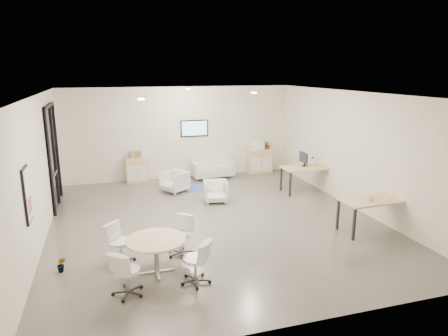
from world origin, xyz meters
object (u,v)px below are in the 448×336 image
sideboard_right (260,161)px  loveseat (212,169)px  desk_rear (307,170)px  round_table (156,243)px  armchair_left (175,180)px  armchair_right (216,190)px  sideboard_left (137,170)px  desk_front (373,203)px

sideboard_right → loveseat: 1.88m
desk_rear → round_table: desk_rear is taller
sideboard_right → armchair_left: bearing=-157.3°
sideboard_right → armchair_right: (-2.49, -2.79, -0.10)m
sideboard_left → round_table: size_ratio=0.76×
sideboard_right → desk_front: size_ratio=0.58×
sideboard_left → round_table: sideboard_left is taller
sideboard_left → sideboard_right: 4.49m
sideboard_left → loveseat: size_ratio=0.57×
sideboard_left → desk_front: (4.96, -6.01, 0.29)m
loveseat → desk_rear: size_ratio=0.97×
desk_rear → sideboard_right: bearing=102.6°
sideboard_right → round_table: bearing=-125.8°
desk_rear → desk_front: desk_front is taller
sideboard_right → desk_front: (0.47, -5.99, 0.27)m
round_table → sideboard_right: bearing=54.2°
sideboard_right → loveseat: sideboard_right is taller
armchair_left → round_table: size_ratio=0.65×
round_table → sideboard_left: bearing=88.2°
sideboard_right → round_table: (-4.70, -6.52, 0.15)m
loveseat → desk_rear: 3.50m
armchair_left → armchair_right: (0.97, -1.34, -0.02)m
sideboard_left → armchair_right: sideboard_left is taller
armchair_left → loveseat: bearing=96.3°
sideboard_left → armchair_right: 3.45m
armchair_left → desk_front: 6.01m
loveseat → armchair_right: 2.74m
loveseat → desk_rear: bearing=-50.1°
armchair_left → desk_front: bearing=7.4°
sideboard_left → round_table: (-0.21, -6.54, 0.18)m
sideboard_right → armchair_left: size_ratio=1.23×
sideboard_right → armchair_right: bearing=-131.7°
loveseat → desk_front: size_ratio=0.96×
armchair_right → desk_front: bearing=-37.7°
desk_front → sideboard_right: bearing=92.6°
armchair_left → desk_rear: 4.17m
round_table → armchair_left: bearing=76.3°
sideboard_left → round_table: bearing=-91.8°
sideboard_left → armchair_right: (2.00, -2.81, -0.08)m
sideboard_left → armchair_left: 1.79m
loveseat → sideboard_right: bearing=0.3°
armchair_left → armchair_right: size_ratio=1.06×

